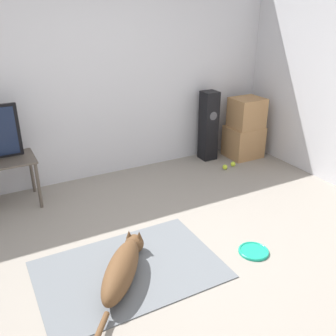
{
  "coord_description": "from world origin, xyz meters",
  "views": [
    {
      "loc": [
        -1.15,
        -2.22,
        2.04
      ],
      "look_at": [
        0.54,
        0.94,
        0.45
      ],
      "focal_mm": 40.0,
      "sensor_mm": 36.0,
      "label": 1
    }
  ],
  "objects_px": {
    "frisbee": "(254,251)",
    "cardboard_box_upper": "(247,113)",
    "cardboard_box_lower": "(243,142)",
    "tennis_ball_near_speaker": "(225,167)",
    "tennis_ball_by_boxes": "(233,164)",
    "floor_speaker": "(209,126)",
    "dog": "(123,268)"
  },
  "relations": [
    {
      "from": "tennis_ball_by_boxes",
      "to": "tennis_ball_near_speaker",
      "type": "relative_size",
      "value": 1.0
    },
    {
      "from": "cardboard_box_lower",
      "to": "cardboard_box_upper",
      "type": "distance_m",
      "value": 0.43
    },
    {
      "from": "cardboard_box_upper",
      "to": "tennis_ball_near_speaker",
      "type": "bearing_deg",
      "value": -153.18
    },
    {
      "from": "frisbee",
      "to": "cardboard_box_upper",
      "type": "height_order",
      "value": "cardboard_box_upper"
    },
    {
      "from": "dog",
      "to": "tennis_ball_near_speaker",
      "type": "bearing_deg",
      "value": 34.83
    },
    {
      "from": "cardboard_box_upper",
      "to": "tennis_ball_by_boxes",
      "type": "distance_m",
      "value": 0.75
    },
    {
      "from": "cardboard_box_upper",
      "to": "tennis_ball_near_speaker",
      "type": "height_order",
      "value": "cardboard_box_upper"
    },
    {
      "from": "dog",
      "to": "cardboard_box_upper",
      "type": "xyz_separation_m",
      "value": [
        2.54,
        1.67,
        0.51
      ]
    },
    {
      "from": "cardboard_box_upper",
      "to": "tennis_ball_by_boxes",
      "type": "relative_size",
      "value": 6.38
    },
    {
      "from": "cardboard_box_lower",
      "to": "tennis_ball_by_boxes",
      "type": "relative_size",
      "value": 7.09
    },
    {
      "from": "dog",
      "to": "tennis_ball_by_boxes",
      "type": "bearing_deg",
      "value": 33.4
    },
    {
      "from": "dog",
      "to": "frisbee",
      "type": "xyz_separation_m",
      "value": [
        1.17,
        -0.2,
        -0.12
      ]
    },
    {
      "from": "floor_speaker",
      "to": "tennis_ball_near_speaker",
      "type": "bearing_deg",
      "value": -91.43
    },
    {
      "from": "tennis_ball_near_speaker",
      "to": "tennis_ball_by_boxes",
      "type": "bearing_deg",
      "value": 10.84
    },
    {
      "from": "tennis_ball_by_boxes",
      "to": "tennis_ball_near_speaker",
      "type": "distance_m",
      "value": 0.16
    },
    {
      "from": "cardboard_box_upper",
      "to": "tennis_ball_near_speaker",
      "type": "distance_m",
      "value": 0.84
    },
    {
      "from": "cardboard_box_upper",
      "to": "cardboard_box_lower",
      "type": "bearing_deg",
      "value": 112.19
    },
    {
      "from": "frisbee",
      "to": "cardboard_box_upper",
      "type": "bearing_deg",
      "value": 53.66
    },
    {
      "from": "cardboard_box_upper",
      "to": "floor_speaker",
      "type": "distance_m",
      "value": 0.56
    },
    {
      "from": "dog",
      "to": "cardboard_box_upper",
      "type": "height_order",
      "value": "cardboard_box_upper"
    },
    {
      "from": "frisbee",
      "to": "cardboard_box_lower",
      "type": "distance_m",
      "value": 2.33
    },
    {
      "from": "frisbee",
      "to": "tennis_ball_by_boxes",
      "type": "height_order",
      "value": "tennis_ball_by_boxes"
    },
    {
      "from": "tennis_ball_by_boxes",
      "to": "tennis_ball_near_speaker",
      "type": "bearing_deg",
      "value": -169.16
    },
    {
      "from": "dog",
      "to": "tennis_ball_near_speaker",
      "type": "height_order",
      "value": "dog"
    },
    {
      "from": "cardboard_box_lower",
      "to": "cardboard_box_upper",
      "type": "xyz_separation_m",
      "value": [
        0.01,
        -0.01,
        0.42
      ]
    },
    {
      "from": "dog",
      "to": "floor_speaker",
      "type": "distance_m",
      "value": 2.77
    },
    {
      "from": "tennis_ball_near_speaker",
      "to": "cardboard_box_upper",
      "type": "bearing_deg",
      "value": 26.82
    },
    {
      "from": "cardboard_box_lower",
      "to": "tennis_ball_by_boxes",
      "type": "xyz_separation_m",
      "value": [
        -0.35,
        -0.25,
        -0.19
      ]
    },
    {
      "from": "frisbee",
      "to": "dog",
      "type": "bearing_deg",
      "value": 170.41
    },
    {
      "from": "dog",
      "to": "floor_speaker",
      "type": "bearing_deg",
      "value": 42.3
    },
    {
      "from": "floor_speaker",
      "to": "tennis_ball_by_boxes",
      "type": "relative_size",
      "value": 14.55
    },
    {
      "from": "cardboard_box_upper",
      "to": "frisbee",
      "type": "bearing_deg",
      "value": -126.34
    }
  ]
}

